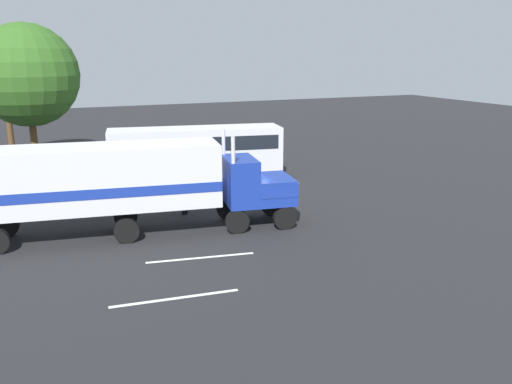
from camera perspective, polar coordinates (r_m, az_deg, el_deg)
The scene contains 8 objects.
ground_plane at distance 25.49m, azimuth -2.01°, elevation -3.46°, with size 120.00×120.00×0.00m, color #232326.
lane_stripe_near at distance 21.47m, azimuth -6.08°, elevation -7.17°, with size 4.40×0.16×0.01m, color silver.
lane_stripe_mid at distance 18.27m, azimuth -8.81°, elevation -11.42°, with size 4.40×0.16×0.01m, color silver.
semi_truck at distance 24.02m, azimuth -14.05°, elevation 1.19°, with size 14.38×4.71×4.50m.
person_bystander at distance 26.98m, azimuth -7.89°, elevation -0.56°, with size 0.36×0.47×1.63m.
parked_bus at distance 33.97m, azimuth -6.58°, elevation 4.75°, with size 11.28×4.46×3.40m.
tree_left at distance 42.55m, azimuth -26.00°, elevation 12.06°, with size 5.53×5.53×9.74m.
tree_center at distance 36.62m, azimuth -23.77°, elevation 11.59°, with size 6.46×6.46×9.91m.
Camera 1 is at (-8.76, -22.52, 8.11)m, focal length 36.57 mm.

